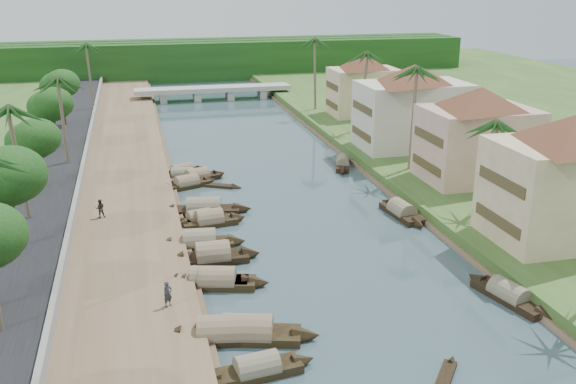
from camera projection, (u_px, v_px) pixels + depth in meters
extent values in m
plane|color=#374B52|center=(332.00, 263.00, 50.52)|extent=(220.00, 220.00, 0.00)
cube|color=brown|center=(123.00, 194.00, 65.21)|extent=(10.00, 180.00, 0.80)
cube|color=#2E5020|center=(439.00, 169.00, 72.99)|extent=(16.00, 180.00, 1.20)
cube|color=black|center=(34.00, 198.00, 63.21)|extent=(8.00, 180.00, 1.40)
cube|color=slate|center=(79.00, 188.00, 63.96)|extent=(0.40, 180.00, 1.10)
cube|color=#15360E|center=(199.00, 62.00, 136.66)|extent=(120.00, 4.00, 8.00)
cube|color=#15360E|center=(196.00, 59.00, 141.26)|extent=(120.00, 4.00, 8.00)
cube|color=#15360E|center=(194.00, 57.00, 145.86)|extent=(120.00, 4.00, 8.00)
cube|color=#9C9C92|center=(213.00, 89.00, 116.14)|extent=(28.00, 4.00, 0.80)
cube|color=#9C9C92|center=(163.00, 97.00, 114.47)|extent=(1.20, 3.50, 1.80)
cube|color=#9C9C92|center=(197.00, 96.00, 115.82)|extent=(1.20, 3.50, 1.80)
cube|color=#9C9C92|center=(230.00, 94.00, 117.16)|extent=(1.20, 3.50, 1.80)
cube|color=#9C9C92|center=(262.00, 93.00, 118.51)|extent=(1.20, 3.50, 1.80)
cube|color=beige|center=(567.00, 191.00, 51.27)|extent=(12.00, 8.00, 8.00)
cube|color=#483921|center=(497.00, 220.00, 50.55)|extent=(0.10, 6.40, 0.90)
cube|color=#483921|center=(501.00, 182.00, 49.53)|extent=(0.10, 6.40, 0.90)
cube|color=#D1A694|center=(477.00, 144.00, 66.30)|extent=(11.00, 8.00, 7.50)
pyramid|color=brown|center=(481.00, 98.00, 64.74)|extent=(14.11, 14.11, 2.20)
cube|color=#483921|center=(426.00, 165.00, 65.66)|extent=(0.10, 6.40, 0.90)
cube|color=#483921|center=(428.00, 137.00, 64.69)|extent=(0.10, 6.40, 0.90)
cube|color=beige|center=(412.00, 115.00, 78.88)|extent=(13.00, 8.00, 8.00)
pyramid|color=brown|center=(415.00, 74.00, 77.24)|extent=(15.59, 15.59, 2.20)
cube|color=#483921|center=(361.00, 134.00, 78.05)|extent=(0.10, 6.40, 0.90)
cube|color=#483921|center=(362.00, 108.00, 77.03)|extent=(0.10, 6.40, 0.90)
cube|color=beige|center=(364.00, 92.00, 97.67)|extent=(10.00, 7.00, 7.00)
pyramid|color=brown|center=(365.00, 61.00, 96.19)|extent=(12.62, 12.62, 2.20)
cube|color=#483921|center=(332.00, 105.00, 97.10)|extent=(0.10, 5.60, 0.90)
cube|color=#483921|center=(332.00, 86.00, 96.20)|extent=(0.10, 5.60, 0.90)
cube|color=black|center=(257.00, 373.00, 36.26)|extent=(5.33, 2.28, 0.70)
cone|color=black|center=(304.00, 361.00, 37.22)|extent=(1.66, 1.63, 1.61)
cone|color=black|center=(208.00, 383.00, 35.24)|extent=(1.66, 1.63, 1.61)
cylinder|color=#7A745B|center=(257.00, 367.00, 36.14)|extent=(4.13, 2.18, 1.67)
cube|color=black|center=(220.00, 337.00, 39.86)|extent=(5.95, 2.94, 0.70)
cone|color=black|center=(270.00, 334.00, 40.05)|extent=(1.94, 2.08, 2.01)
cone|color=black|center=(168.00, 338.00, 39.61)|extent=(1.94, 2.08, 2.01)
cylinder|color=#826952|center=(219.00, 332.00, 39.74)|extent=(4.64, 2.80, 2.11)
cube|color=black|center=(248.00, 336.00, 39.96)|extent=(6.96, 3.85, 0.70)
cone|color=black|center=(307.00, 336.00, 39.78)|extent=(2.35, 2.33, 2.08)
cone|color=black|center=(189.00, 333.00, 40.09)|extent=(2.35, 2.33, 2.08)
cylinder|color=#826952|center=(247.00, 331.00, 39.84)|extent=(5.48, 3.49, 2.16)
cube|color=black|center=(210.00, 283.00, 46.81)|extent=(5.89, 3.15, 0.70)
cone|color=black|center=(252.00, 282.00, 46.74)|extent=(1.97, 1.97, 1.79)
cone|color=black|center=(167.00, 282.00, 46.83)|extent=(1.97, 1.97, 1.79)
cylinder|color=#7A745B|center=(209.00, 278.00, 46.69)|extent=(4.63, 2.89, 1.87)
cube|color=black|center=(218.00, 284.00, 46.67)|extent=(5.84, 3.20, 0.70)
cone|color=black|center=(260.00, 283.00, 46.61)|extent=(1.98, 2.04, 1.87)
cone|color=black|center=(175.00, 283.00, 46.69)|extent=(1.98, 2.04, 1.87)
cylinder|color=#826952|center=(217.00, 279.00, 46.55)|extent=(4.59, 2.95, 1.96)
cube|color=black|center=(213.00, 259.00, 50.80)|extent=(5.59, 2.20, 0.70)
cone|color=black|center=(251.00, 254.00, 51.44)|extent=(1.67, 1.95, 2.11)
cone|color=black|center=(173.00, 262.00, 50.11)|extent=(1.67, 1.95, 2.11)
cylinder|color=#826952|center=(213.00, 255.00, 50.68)|extent=(4.27, 2.27, 2.23)
cube|color=black|center=(200.00, 245.00, 53.47)|extent=(5.78, 2.57, 0.70)
cone|color=black|center=(237.00, 242.00, 53.85)|extent=(1.82, 1.97, 1.98)
cone|color=black|center=(162.00, 246.00, 53.04)|extent=(1.82, 1.97, 1.98)
cylinder|color=#7A745B|center=(200.00, 241.00, 53.35)|extent=(4.47, 2.52, 2.09)
cube|color=black|center=(200.00, 221.00, 58.70)|extent=(4.75, 2.57, 0.70)
cone|color=black|center=(225.00, 215.00, 59.83)|extent=(1.59, 1.58, 1.43)
cone|color=black|center=(173.00, 225.00, 57.52)|extent=(1.59, 1.58, 1.43)
cylinder|color=#826952|center=(199.00, 217.00, 58.58)|extent=(3.73, 2.34, 1.48)
cube|color=black|center=(210.00, 223.00, 58.16)|extent=(5.19, 2.53, 0.70)
cone|color=black|center=(239.00, 218.00, 59.10)|extent=(1.68, 1.86, 1.83)
cone|color=black|center=(179.00, 226.00, 57.17)|extent=(1.68, 1.86, 1.83)
cylinder|color=#826952|center=(209.00, 219.00, 58.04)|extent=(4.04, 2.44, 1.93)
cube|color=black|center=(204.00, 211.00, 61.07)|extent=(6.94, 3.08, 0.70)
cone|color=black|center=(243.00, 210.00, 61.30)|extent=(2.18, 2.09, 2.01)
cone|color=black|center=(164.00, 211.00, 60.79)|extent=(2.18, 2.09, 2.01)
cylinder|color=#7A745B|center=(204.00, 208.00, 60.95)|extent=(5.40, 2.90, 2.08)
cube|color=black|center=(187.00, 186.00, 68.45)|extent=(5.30, 3.28, 0.70)
cone|color=black|center=(210.00, 181.00, 69.89)|extent=(1.88, 1.89, 1.65)
cone|color=black|center=(162.00, 190.00, 66.95)|extent=(1.88, 1.89, 1.65)
cylinder|color=#826952|center=(187.00, 182.00, 68.32)|extent=(4.20, 2.93, 1.72)
cube|color=black|center=(197.00, 179.00, 70.70)|extent=(5.33, 3.38, 0.70)
cone|color=black|center=(220.00, 174.00, 72.16)|extent=(1.92, 1.97, 1.72)
cone|color=black|center=(174.00, 183.00, 69.19)|extent=(1.92, 1.97, 1.72)
cylinder|color=#826952|center=(197.00, 176.00, 70.58)|extent=(4.24, 3.03, 1.80)
cube|color=black|center=(183.00, 177.00, 71.44)|extent=(5.34, 2.60, 0.70)
cone|color=black|center=(208.00, 176.00, 71.42)|extent=(1.71, 1.59, 1.45)
cone|color=black|center=(157.00, 176.00, 71.41)|extent=(1.71, 1.59, 1.45)
cylinder|color=#7A745B|center=(183.00, 174.00, 71.32)|extent=(4.17, 2.37, 1.49)
cube|color=black|center=(182.00, 174.00, 72.71)|extent=(5.02, 3.09, 0.70)
cone|color=black|center=(203.00, 169.00, 74.08)|extent=(1.77, 1.78, 1.55)
cone|color=black|center=(160.00, 177.00, 71.29)|extent=(1.77, 1.78, 1.55)
cylinder|color=#826952|center=(182.00, 170.00, 72.59)|extent=(3.98, 2.76, 1.61)
cube|color=black|center=(509.00, 298.00, 44.60)|extent=(3.07, 6.11, 0.70)
cone|color=black|center=(475.00, 279.00, 47.31)|extent=(1.87, 1.98, 1.69)
cone|color=black|center=(547.00, 318.00, 41.84)|extent=(1.87, 1.98, 1.69)
cylinder|color=#7A745B|center=(509.00, 294.00, 44.48)|extent=(2.79, 4.78, 1.74)
cube|color=black|center=(402.00, 214.00, 60.32)|extent=(2.43, 5.86, 0.70)
cone|color=black|center=(386.00, 203.00, 63.11)|extent=(1.80, 1.81, 1.81)
cone|color=black|center=(419.00, 225.00, 57.48)|extent=(1.80, 1.81, 1.81)
cylinder|color=#7A745B|center=(402.00, 210.00, 60.20)|extent=(2.36, 4.53, 1.88)
cube|color=black|center=(343.00, 165.00, 75.80)|extent=(3.08, 5.53, 0.70)
cone|color=black|center=(342.00, 158.00, 78.57)|extent=(1.77, 1.85, 1.54)
cone|color=black|center=(343.00, 172.00, 72.99)|extent=(1.77, 1.85, 1.54)
cylinder|color=#7A745B|center=(343.00, 162.00, 75.68)|extent=(2.75, 4.35, 1.58)
cube|color=black|center=(443.00, 382.00, 35.58)|extent=(3.16, 3.75, 0.35)
cone|color=black|center=(452.00, 360.00, 37.60)|extent=(1.24, 1.29, 0.76)
cube|color=black|center=(213.00, 261.00, 50.61)|extent=(4.21, 1.89, 0.35)
cone|color=black|center=(242.00, 261.00, 50.59)|extent=(1.22, 1.14, 0.91)
cone|color=black|center=(184.00, 261.00, 50.63)|extent=(1.22, 1.14, 0.91)
cube|color=black|center=(214.00, 186.00, 68.84)|extent=(4.49, 2.94, 0.35)
cone|color=black|center=(237.00, 187.00, 68.25)|extent=(1.44, 1.34, 0.92)
cone|color=black|center=(192.00, 184.00, 69.43)|extent=(1.44, 1.34, 0.92)
cylinder|color=brown|center=(487.00, 167.00, 57.16)|extent=(1.17, 0.36, 8.20)
sphere|color=#1A4517|center=(492.00, 124.00, 55.89)|extent=(3.20, 3.20, 3.20)
cylinder|color=brown|center=(413.00, 119.00, 69.33)|extent=(0.57, 0.36, 11.20)
sphere|color=#1A4517|center=(416.00, 69.00, 67.60)|extent=(3.20, 3.20, 3.20)
cylinder|color=brown|center=(361.00, 92.00, 87.09)|extent=(1.31, 0.36, 10.64)
sphere|color=#1A4517|center=(363.00, 54.00, 85.45)|extent=(3.20, 3.20, 3.20)
cylinder|color=brown|center=(21.00, 163.00, 54.58)|extent=(0.90, 0.36, 9.86)
sphere|color=#1A4517|center=(13.00, 109.00, 53.06)|extent=(3.20, 3.20, 3.20)
cylinder|color=brown|center=(63.00, 121.00, 71.10)|extent=(0.44, 0.36, 9.63)
sphere|color=#1A4517|center=(58.00, 79.00, 69.61)|extent=(3.20, 3.20, 3.20)
cylinder|color=brown|center=(315.00, 74.00, 101.03)|extent=(0.63, 0.36, 11.04)
sphere|color=#1A4517|center=(316.00, 40.00, 99.33)|extent=(3.20, 3.20, 3.20)
cylinder|color=brown|center=(90.00, 77.00, 100.78)|extent=(0.67, 0.36, 10.06)
sphere|color=#1A4517|center=(87.00, 45.00, 99.24)|extent=(3.20, 3.20, 3.20)
cylinder|color=#433526|center=(13.00, 224.00, 49.52)|extent=(0.60, 0.60, 3.93)
ellipsoid|color=#15360E|center=(6.00, 177.00, 48.32)|extent=(5.34, 5.34, 4.39)
cylinder|color=#433526|center=(38.00, 172.00, 63.62)|extent=(0.60, 0.60, 3.38)
ellipsoid|color=#15360E|center=(34.00, 140.00, 62.59)|extent=(4.61, 4.61, 3.79)
cylinder|color=#433526|center=(54.00, 133.00, 78.69)|extent=(0.60, 0.60, 3.59)
ellipsoid|color=#15360E|center=(51.00, 105.00, 77.59)|extent=(4.76, 4.76, 3.92)
cylinder|color=#433526|center=(63.00, 111.00, 90.61)|extent=(0.60, 0.60, 3.88)
ellipsoid|color=#15360E|center=(60.00, 85.00, 89.42)|extent=(4.75, 4.75, 3.90)
cylinder|color=#433526|center=(436.00, 124.00, 83.83)|extent=(0.60, 0.60, 3.73)
ellipsoid|color=#15360E|center=(438.00, 97.00, 82.68)|extent=(4.24, 4.24, 3.48)
imported|color=#282A30|center=(168.00, 294.00, 42.06)|extent=(0.77, 0.70, 1.77)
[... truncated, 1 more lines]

